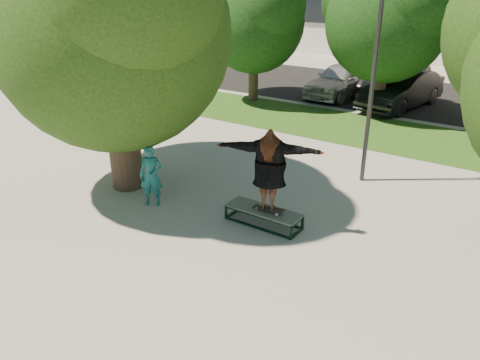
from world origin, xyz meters
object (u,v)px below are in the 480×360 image
Objects in this scene: tree_left at (111,17)px; car_dark at (401,90)px; bystander at (151,176)px; car_grey at (389,75)px; grind_box at (263,217)px; lamppost at (374,68)px; car_silver_a at (341,79)px.

car_dark is at bearing 73.00° from tree_left.
car_grey is at bearing 56.74° from bystander.
grind_box is 1.14× the size of bystander.
lamppost is 1.26× the size of car_dark.
car_silver_a is (0.79, 12.99, -3.63)m from tree_left.
lamppost reaches higher than grind_box.
car_grey is at bearing 63.94° from car_silver_a.
tree_left is 1.27× the size of car_grey.
car_dark is at bearing 49.50° from bystander.
bystander is (-2.86, -0.69, 0.60)m from grind_box.
grind_box is at bearing -76.74° from car_dark.
car_grey is (2.29, 15.41, -3.64)m from tree_left.
car_grey reaches higher than grind_box.
tree_left is 1.54× the size of car_silver_a.
car_dark is at bearing -58.76° from car_grey.
car_grey is (-3.00, 11.50, -2.37)m from lamppost.
lamppost is 4.88m from grind_box.
grind_box is at bearing -77.81° from car_grey.
tree_left reaches higher than car_grey.
car_dark is 3.35m from car_grey.
grind_box is 0.32× the size of car_grey.
lamppost is at bearing -69.13° from car_dark.
lamppost is 1.32× the size of car_silver_a.
tree_left is at bearing 129.70° from bystander.
bystander is at bearing -81.50° from car_silver_a.
car_dark reaches higher than bystander.
car_silver_a is at bearing 105.31° from grind_box.
lamppost reaches higher than car_dark.
car_dark reaches higher than car_silver_a.
bystander is (-3.85, -4.43, -2.36)m from lamppost.
lamppost is 12.12m from car_grey.
grind_box is 12.27m from car_dark.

